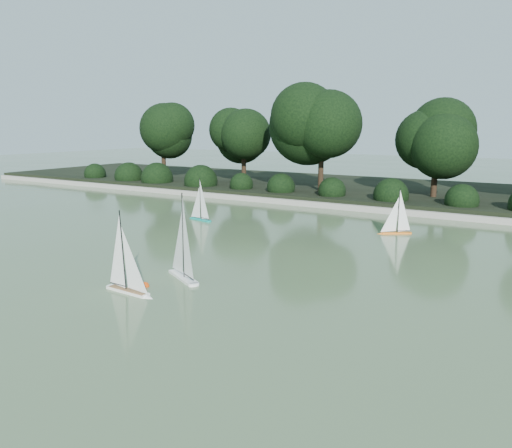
% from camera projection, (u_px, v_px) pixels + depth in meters
% --- Properties ---
extents(ground, '(80.00, 80.00, 0.00)m').
position_uv_depth(ground, '(215.00, 294.00, 8.17)').
color(ground, '#405734').
rests_on(ground, ground).
extents(pond_coping, '(40.00, 0.35, 0.18)m').
position_uv_depth(pond_coping, '(383.00, 210.00, 15.69)').
color(pond_coping, gray).
rests_on(pond_coping, ground).
extents(far_bank, '(40.00, 8.00, 0.30)m').
position_uv_depth(far_bank, '(415.00, 194.00, 19.04)').
color(far_bank, black).
rests_on(far_bank, ground).
extents(tree_line, '(26.31, 3.93, 4.39)m').
position_uv_depth(tree_line, '(445.00, 127.00, 16.61)').
color(tree_line, black).
rests_on(tree_line, ground).
extents(shrub_hedge, '(29.10, 1.10, 1.10)m').
position_uv_depth(shrub_hedge, '(392.00, 195.00, 16.38)').
color(shrub_hedge, black).
rests_on(shrub_hedge, ground).
extents(sailboat_white_a, '(1.14, 0.73, 1.66)m').
position_uv_depth(sailboat_white_a, '(181.00, 263.00, 9.00)').
color(sailboat_white_a, white).
rests_on(sailboat_white_a, ground).
extents(sailboat_white_b, '(1.07, 0.23, 1.47)m').
position_uv_depth(sailboat_white_b, '(131.00, 280.00, 8.14)').
color(sailboat_white_b, white).
rests_on(sailboat_white_b, ground).
extents(sailboat_orange, '(0.81, 0.62, 1.25)m').
position_uv_depth(sailboat_orange, '(394.00, 226.00, 12.64)').
color(sailboat_orange, orange).
rests_on(sailboat_orange, ground).
extents(sailboat_teal, '(0.96, 0.36, 1.32)m').
position_uv_depth(sailboat_teal, '(199.00, 213.00, 14.50)').
color(sailboat_teal, '#0A9284').
rests_on(sailboat_teal, ground).
extents(race_buoy, '(0.16, 0.16, 0.16)m').
position_uv_depth(race_buoy, '(145.00, 286.00, 8.53)').
color(race_buoy, '#DD420B').
rests_on(race_buoy, ground).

